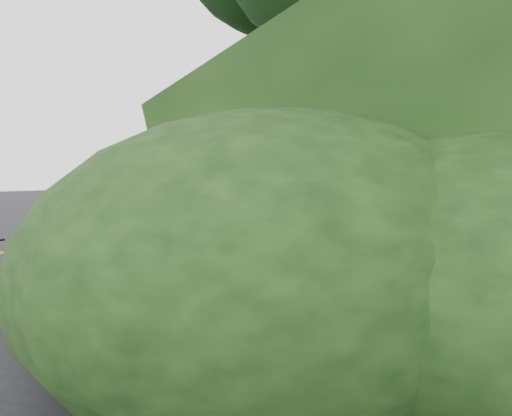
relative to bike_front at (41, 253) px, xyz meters
The scene contains 6 objects.
road_markings 9.08m from the bike_front, 95.10° to the left, with size 7.47×80.00×0.01m.
red_curb 11.75m from the bike_front, 68.72° to the left, with size 0.25×28.00×0.10m, color maroon.
bike_racks_rest 12.05m from the bike_front, 82.55° to the left, with size 1.14×23.00×1.17m.
signposts_rest 13.01m from the bike_front, 93.71° to the left, with size 0.08×18.40×2.50m.
bike_front is the anchor object (origin of this frame).
bike_valet 2.52m from the bike_front, 52.60° to the left, with size 3.50×14.39×1.09m.
Camera 1 is at (14.97, -6.08, 2.66)m, focal length 35.00 mm.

